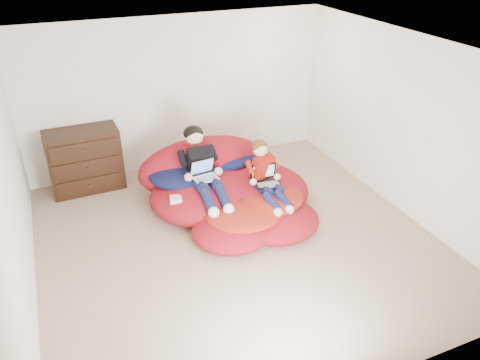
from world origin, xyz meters
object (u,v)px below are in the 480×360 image
(laptop_white, at_px, (204,173))
(laptop_black, at_px, (266,178))
(beanbag_pile, at_px, (227,190))
(older_boy, at_px, (202,165))
(dresser, at_px, (85,160))
(younger_boy, at_px, (266,173))

(laptop_white, height_order, laptop_black, laptop_white)
(beanbag_pile, bearing_deg, laptop_black, -42.83)
(laptop_white, xyz_separation_m, laptop_black, (0.78, -0.35, -0.07))
(beanbag_pile, height_order, older_boy, older_boy)
(dresser, distance_m, older_boy, 1.98)
(dresser, relative_size, laptop_black, 2.86)
(beanbag_pile, bearing_deg, older_boy, 171.22)
(younger_boy, distance_m, laptop_black, 0.08)
(dresser, height_order, older_boy, older_boy)
(younger_boy, xyz_separation_m, laptop_white, (-0.78, 0.34, -0.01))
(beanbag_pile, relative_size, laptop_white, 6.96)
(laptop_white, bearing_deg, beanbag_pile, 6.59)
(older_boy, distance_m, younger_boy, 0.90)
(laptop_white, bearing_deg, dresser, 136.54)
(younger_boy, bearing_deg, older_boy, 150.83)
(beanbag_pile, xyz_separation_m, laptop_white, (-0.36, -0.04, 0.38))
(beanbag_pile, height_order, younger_boy, younger_boy)
(younger_boy, bearing_deg, laptop_black, -90.00)
(dresser, height_order, beanbag_pile, dresser)
(older_boy, bearing_deg, beanbag_pile, -8.78)
(beanbag_pile, xyz_separation_m, younger_boy, (0.43, -0.38, 0.38))
(younger_boy, bearing_deg, laptop_white, 156.50)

